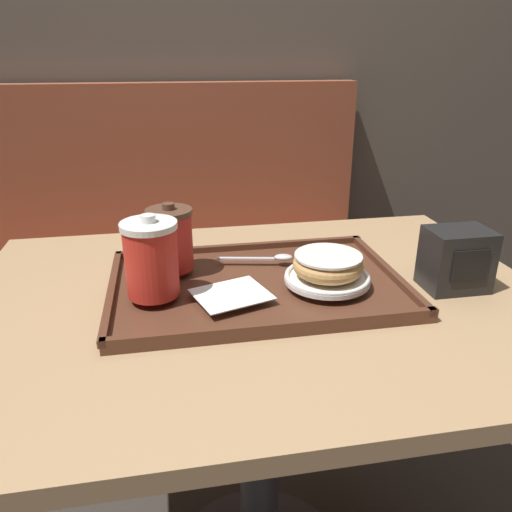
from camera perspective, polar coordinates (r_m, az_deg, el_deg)
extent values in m
cube|color=brown|center=(1.87, -6.51, 25.44)|extent=(8.00, 0.05, 2.40)
cube|color=brown|center=(1.82, -11.87, -6.68)|extent=(1.53, 0.44, 0.45)
cube|color=brown|center=(1.82, -13.07, 10.04)|extent=(1.53, 0.08, 0.55)
cube|color=tan|center=(0.88, 0.45, -5.33)|extent=(1.01, 0.74, 0.03)
cylinder|color=#333338|center=(1.09, 0.39, -21.93)|extent=(0.08, 0.08, 0.67)
cube|color=#512D1E|center=(0.89, 0.00, -3.45)|extent=(0.51, 0.34, 0.01)
cube|color=#512D1E|center=(0.74, 2.30, -8.05)|extent=(0.51, 0.01, 0.01)
cube|color=#512D1E|center=(1.03, -1.64, 1.05)|extent=(0.51, 0.01, 0.01)
cube|color=#512D1E|center=(0.88, -16.19, -3.89)|extent=(0.01, 0.34, 0.01)
cube|color=#512D1E|center=(0.96, 14.80, -1.52)|extent=(0.01, 0.34, 0.01)
cube|color=white|center=(0.82, -2.81, -4.38)|extent=(0.14, 0.13, 0.00)
cylinder|color=red|center=(0.82, -11.85, -0.65)|extent=(0.09, 0.09, 0.11)
cylinder|color=white|center=(0.80, -12.20, 3.45)|extent=(0.09, 0.09, 0.01)
cylinder|color=white|center=(0.79, -12.27, 4.20)|extent=(0.02, 0.02, 0.01)
cylinder|color=red|center=(0.91, -9.71, 1.60)|extent=(0.08, 0.08, 0.10)
cylinder|color=brown|center=(0.89, -9.95, 4.97)|extent=(0.08, 0.08, 0.01)
cylinder|color=brown|center=(0.89, -9.99, 5.61)|extent=(0.02, 0.02, 0.01)
cylinder|color=white|center=(0.87, 8.12, -2.62)|extent=(0.15, 0.15, 0.01)
torus|color=white|center=(0.87, 8.14, -2.26)|extent=(0.15, 0.15, 0.01)
torus|color=tan|center=(0.86, 8.21, -1.04)|extent=(0.12, 0.12, 0.03)
cylinder|color=white|center=(0.86, 8.27, 0.02)|extent=(0.12, 0.12, 0.00)
ellipsoid|color=silver|center=(0.95, 3.15, -0.13)|extent=(0.04, 0.03, 0.01)
cube|color=silver|center=(0.95, -1.19, -0.30)|extent=(0.11, 0.03, 0.00)
cube|color=black|center=(0.94, 21.90, -0.35)|extent=(0.11, 0.08, 0.11)
cube|color=black|center=(0.91, 23.26, -1.01)|extent=(0.07, 0.00, 0.05)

